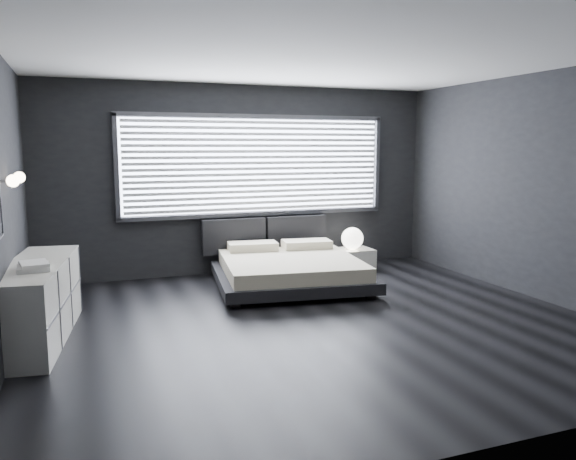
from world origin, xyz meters
name	(u,v)px	position (x,y,z in m)	size (l,w,h in m)	color
room	(316,194)	(0.00, 0.00, 1.40)	(6.04, 6.00, 2.80)	black
window	(257,166)	(0.20, 2.70, 1.61)	(4.14, 0.09, 1.52)	white
headboard	(265,234)	(0.30, 2.64, 0.57)	(1.96, 0.16, 0.52)	black
sconce_near	(13,181)	(-2.88, 0.05, 1.60)	(0.18, 0.11, 0.11)	silver
sconce_far	(19,177)	(-2.88, 0.65, 1.60)	(0.18, 0.11, 0.11)	silver
bed	(290,269)	(0.31, 1.59, 0.24)	(2.23, 2.15, 0.52)	black
nightstand	(354,259)	(1.62, 2.25, 0.16)	(0.55, 0.46, 0.32)	white
orb_lamp	(352,238)	(1.58, 2.24, 0.49)	(0.34, 0.34, 0.34)	white
dresser	(38,301)	(-2.78, 0.48, 0.39)	(0.82, 1.99, 0.77)	white
book_stack	(33,266)	(-2.77, 0.15, 0.81)	(0.30, 0.38, 0.07)	silver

